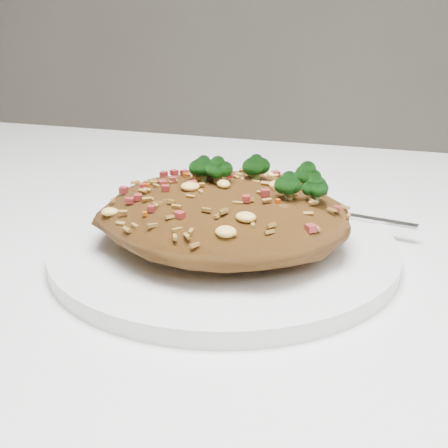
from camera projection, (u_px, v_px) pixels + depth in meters
The scene contains 4 objects.
dining_table at pixel (344, 369), 0.52m from camera, with size 1.20×0.80×0.75m.
plate at pixel (224, 249), 0.52m from camera, with size 0.28×0.28×0.01m, color white.
fried_rice at pixel (225, 206), 0.50m from camera, with size 0.20×0.19×0.07m.
fork at pixel (336, 213), 0.57m from camera, with size 0.16×0.05×0.00m.
Camera 1 is at (0.03, -0.45, 0.96)m, focal length 50.00 mm.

